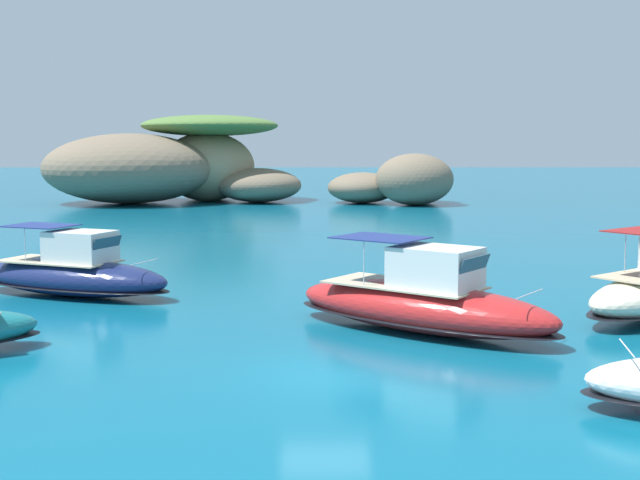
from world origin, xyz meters
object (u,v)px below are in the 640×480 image
Objects in this scene: islet_large at (173,165)px; motorboat_navy at (73,274)px; islet_small at (400,182)px; motorboat_red at (423,303)px.

islet_large is 56.42m from motorboat_navy.
islet_large reaches higher than islet_small.
islet_large reaches higher than motorboat_navy.
motorboat_red is at bearing -95.48° from islet_small.
islet_small is 1.49× the size of motorboat_red.
motorboat_navy is (5.07, -56.11, -3.14)m from islet_large.
islet_large is 24.92m from islet_small.
motorboat_red is (-5.73, -59.70, -1.34)m from islet_small.
islet_small reaches higher than motorboat_navy.
islet_small is at bearing 84.52° from motorboat_red.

